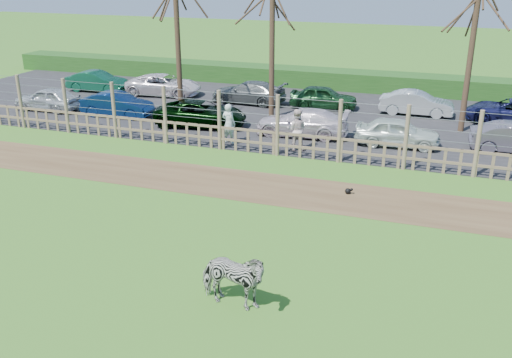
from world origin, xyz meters
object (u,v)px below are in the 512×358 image
(zebra, at_px, (232,279))
(car_9, at_px, (248,92))
(crow, at_px, (348,191))
(car_12, at_px, (512,111))
(car_2, at_px, (201,114))
(tree_mid, at_px, (272,18))
(car_1, at_px, (117,104))
(visitor_a, at_px, (229,124))
(car_0, at_px, (48,99))
(car_11, at_px, (416,103))
(car_10, at_px, (323,97))
(car_7, at_px, (97,81))
(tree_right, at_px, (476,14))
(tree_left, at_px, (176,0))
(car_3, at_px, (302,122))
(car_8, at_px, (164,85))
(car_4, at_px, (398,132))
(visitor_b, at_px, (296,130))

(zebra, xyz_separation_m, car_9, (-6.33, 18.63, -0.08))
(crow, xyz_separation_m, car_12, (5.76, 11.29, 0.53))
(car_9, bearing_deg, car_2, -2.53)
(tree_mid, bearing_deg, car_1, -162.39)
(visitor_a, relative_size, car_0, 0.49)
(car_11, bearing_deg, car_10, 92.66)
(zebra, relative_size, visitor_a, 0.99)
(car_10, bearing_deg, tree_mid, 136.76)
(car_7, relative_size, car_10, 1.03)
(car_10, relative_size, car_11, 0.97)
(car_1, relative_size, car_7, 1.00)
(tree_right, bearing_deg, car_9, 169.96)
(tree_left, relative_size, car_10, 2.24)
(car_2, relative_size, car_10, 1.23)
(car_1, relative_size, car_9, 0.88)
(tree_mid, distance_m, car_1, 8.80)
(tree_left, bearing_deg, crow, -37.32)
(car_9, bearing_deg, tree_right, 83.80)
(car_3, height_order, car_9, same)
(car_0, bearing_deg, zebra, 48.00)
(visitor_a, height_order, car_8, visitor_a)
(car_4, height_order, car_9, same)
(car_3, relative_size, car_12, 0.96)
(visitor_b, distance_m, car_11, 8.62)
(car_3, bearing_deg, car_12, 117.70)
(car_0, bearing_deg, car_7, -178.67)
(crow, relative_size, car_4, 0.08)
(visitor_a, distance_m, car_10, 7.76)
(tree_right, bearing_deg, tree_mid, -176.82)
(car_0, distance_m, car_4, 17.91)
(car_2, bearing_deg, tree_mid, -53.52)
(car_1, bearing_deg, tree_left, -67.03)
(tree_mid, height_order, zebra, tree_mid)
(tree_mid, relative_size, zebra, 4.01)
(tree_right, distance_m, car_11, 5.62)
(tree_right, bearing_deg, car_12, 44.12)
(visitor_b, bearing_deg, tree_left, -35.87)
(car_10, distance_m, car_11, 4.75)
(car_11, bearing_deg, tree_mid, 112.99)
(tree_right, height_order, car_8, tree_right)
(zebra, bearing_deg, car_7, 45.03)
(car_4, xyz_separation_m, car_9, (-8.55, 5.21, 0.00))
(car_1, height_order, car_12, same)
(car_2, bearing_deg, car_9, -14.25)
(car_10, distance_m, car_12, 9.20)
(car_3, bearing_deg, car_7, -112.05)
(car_9, bearing_deg, car_8, -88.85)
(zebra, distance_m, car_8, 22.18)
(zebra, height_order, crow, zebra)
(tree_right, distance_m, visitor_b, 9.32)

